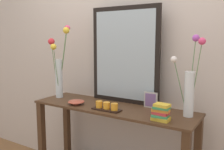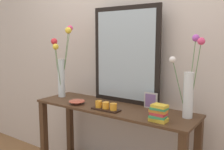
{
  "view_description": "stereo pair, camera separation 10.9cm",
  "coord_description": "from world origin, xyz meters",
  "px_view_note": "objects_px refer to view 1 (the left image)",
  "views": [
    {
      "loc": [
        1.09,
        -1.75,
        1.42
      ],
      "look_at": [
        0.0,
        0.0,
        1.12
      ],
      "focal_mm": 39.56,
      "sensor_mm": 36.0,
      "label": 1
    },
    {
      "loc": [
        1.18,
        -1.69,
        1.42
      ],
      "look_at": [
        0.0,
        0.0,
        1.12
      ],
      "focal_mm": 39.56,
      "sensor_mm": 36.0,
      "label": 2
    }
  ],
  "objects_px": {
    "mirror_leaning": "(125,55)",
    "book_stack": "(161,112)",
    "vase_right": "(190,86)",
    "candle_tray": "(107,107)",
    "tall_vase_left": "(59,65)",
    "decorative_bowl": "(76,102)",
    "picture_frame_small": "(151,100)",
    "console_table": "(112,144)"
  },
  "relations": [
    {
      "from": "mirror_leaning",
      "to": "book_stack",
      "type": "height_order",
      "value": "mirror_leaning"
    },
    {
      "from": "vase_right",
      "to": "candle_tray",
      "type": "relative_size",
      "value": 2.5
    },
    {
      "from": "tall_vase_left",
      "to": "decorative_bowl",
      "type": "height_order",
      "value": "tall_vase_left"
    },
    {
      "from": "tall_vase_left",
      "to": "book_stack",
      "type": "bearing_deg",
      "value": -7.61
    },
    {
      "from": "book_stack",
      "to": "tall_vase_left",
      "type": "bearing_deg",
      "value": 172.39
    },
    {
      "from": "tall_vase_left",
      "to": "picture_frame_small",
      "type": "height_order",
      "value": "tall_vase_left"
    },
    {
      "from": "decorative_bowl",
      "to": "mirror_leaning",
      "type": "bearing_deg",
      "value": 42.47
    },
    {
      "from": "picture_frame_small",
      "to": "decorative_bowl",
      "type": "relative_size",
      "value": 0.91
    },
    {
      "from": "tall_vase_left",
      "to": "candle_tray",
      "type": "bearing_deg",
      "value": -11.77
    },
    {
      "from": "mirror_leaning",
      "to": "tall_vase_left",
      "type": "relative_size",
      "value": 1.21
    },
    {
      "from": "vase_right",
      "to": "decorative_bowl",
      "type": "height_order",
      "value": "vase_right"
    },
    {
      "from": "tall_vase_left",
      "to": "decorative_bowl",
      "type": "bearing_deg",
      "value": -21.73
    },
    {
      "from": "console_table",
      "to": "book_stack",
      "type": "bearing_deg",
      "value": -15.17
    },
    {
      "from": "mirror_leaning",
      "to": "book_stack",
      "type": "relative_size",
      "value": 6.81
    },
    {
      "from": "console_table",
      "to": "candle_tray",
      "type": "bearing_deg",
      "value": -79.32
    },
    {
      "from": "vase_right",
      "to": "candle_tray",
      "type": "height_order",
      "value": "vase_right"
    },
    {
      "from": "book_stack",
      "to": "vase_right",
      "type": "bearing_deg",
      "value": 56.01
    },
    {
      "from": "mirror_leaning",
      "to": "decorative_bowl",
      "type": "xyz_separation_m",
      "value": [
        -0.32,
        -0.3,
        -0.41
      ]
    },
    {
      "from": "console_table",
      "to": "decorative_bowl",
      "type": "xyz_separation_m",
      "value": [
        -0.31,
        -0.11,
        0.36
      ]
    },
    {
      "from": "mirror_leaning",
      "to": "vase_right",
      "type": "relative_size",
      "value": 1.42
    },
    {
      "from": "picture_frame_small",
      "to": "decorative_bowl",
      "type": "bearing_deg",
      "value": -157.44
    },
    {
      "from": "book_stack",
      "to": "console_table",
      "type": "bearing_deg",
      "value": 164.83
    },
    {
      "from": "book_stack",
      "to": "candle_tray",
      "type": "bearing_deg",
      "value": 178.22
    },
    {
      "from": "console_table",
      "to": "book_stack",
      "type": "xyz_separation_m",
      "value": [
        0.49,
        -0.13,
        0.4
      ]
    },
    {
      "from": "console_table",
      "to": "decorative_bowl",
      "type": "relative_size",
      "value": 9.94
    },
    {
      "from": "picture_frame_small",
      "to": "console_table",
      "type": "bearing_deg",
      "value": -154.86
    },
    {
      "from": "decorative_bowl",
      "to": "vase_right",
      "type": "bearing_deg",
      "value": 11.04
    },
    {
      "from": "console_table",
      "to": "mirror_leaning",
      "type": "distance_m",
      "value": 0.79
    },
    {
      "from": "tall_vase_left",
      "to": "picture_frame_small",
      "type": "bearing_deg",
      "value": 7.72
    },
    {
      "from": "vase_right",
      "to": "candle_tray",
      "type": "bearing_deg",
      "value": -162.58
    },
    {
      "from": "console_table",
      "to": "candle_tray",
      "type": "distance_m",
      "value": 0.39
    },
    {
      "from": "mirror_leaning",
      "to": "console_table",
      "type": "bearing_deg",
      "value": -95.54
    },
    {
      "from": "picture_frame_small",
      "to": "candle_tray",
      "type": "bearing_deg",
      "value": -136.76
    },
    {
      "from": "mirror_leaning",
      "to": "decorative_bowl",
      "type": "distance_m",
      "value": 0.6
    },
    {
      "from": "tall_vase_left",
      "to": "decorative_bowl",
      "type": "xyz_separation_m",
      "value": [
        0.32,
        -0.13,
        -0.3
      ]
    },
    {
      "from": "candle_tray",
      "to": "console_table",
      "type": "bearing_deg",
      "value": 100.68
    },
    {
      "from": "mirror_leaning",
      "to": "picture_frame_small",
      "type": "xyz_separation_m",
      "value": [
        0.28,
        -0.05,
        -0.36
      ]
    },
    {
      "from": "candle_tray",
      "to": "decorative_bowl",
      "type": "bearing_deg",
      "value": 178.56
    },
    {
      "from": "tall_vase_left",
      "to": "candle_tray",
      "type": "height_order",
      "value": "tall_vase_left"
    },
    {
      "from": "candle_tray",
      "to": "book_stack",
      "type": "distance_m",
      "value": 0.47
    },
    {
      "from": "decorative_bowl",
      "to": "console_table",
      "type": "bearing_deg",
      "value": 19.94
    },
    {
      "from": "vase_right",
      "to": "book_stack",
      "type": "xyz_separation_m",
      "value": [
        -0.14,
        -0.21,
        -0.17
      ]
    }
  ]
}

